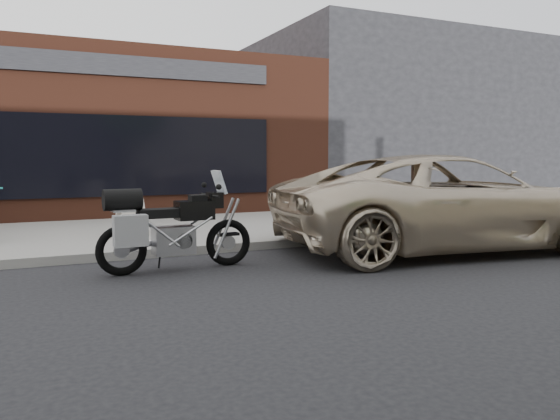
% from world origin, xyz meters
% --- Properties ---
extents(ground, '(120.00, 120.00, 0.00)m').
position_xyz_m(ground, '(0.00, 0.00, 0.00)').
color(ground, black).
rests_on(ground, ground).
extents(near_sidewalk, '(44.00, 6.00, 0.15)m').
position_xyz_m(near_sidewalk, '(0.00, 7.00, 0.07)').
color(near_sidewalk, gray).
rests_on(near_sidewalk, ground).
extents(storefront, '(14.00, 10.07, 4.50)m').
position_xyz_m(storefront, '(-2.00, 13.98, 2.25)').
color(storefront, '#5D2D1E').
rests_on(storefront, ground).
extents(neighbour_building, '(10.00, 10.00, 6.00)m').
position_xyz_m(neighbour_building, '(10.00, 14.00, 3.00)').
color(neighbour_building, '#242428').
rests_on(neighbour_building, ground).
extents(motorcycle, '(2.35, 0.82, 1.48)m').
position_xyz_m(motorcycle, '(-1.19, 2.86, 0.64)').
color(motorcycle, black).
rests_on(motorcycle, ground).
extents(minivan, '(6.50, 3.63, 1.72)m').
position_xyz_m(minivan, '(3.79, 2.60, 0.86)').
color(minivan, beige).
rests_on(minivan, ground).
extents(sandwich_sign, '(0.66, 0.63, 0.83)m').
position_xyz_m(sandwich_sign, '(-1.21, 5.89, 0.56)').
color(sandwich_sign, beige).
rests_on(sandwich_sign, near_sidewalk).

